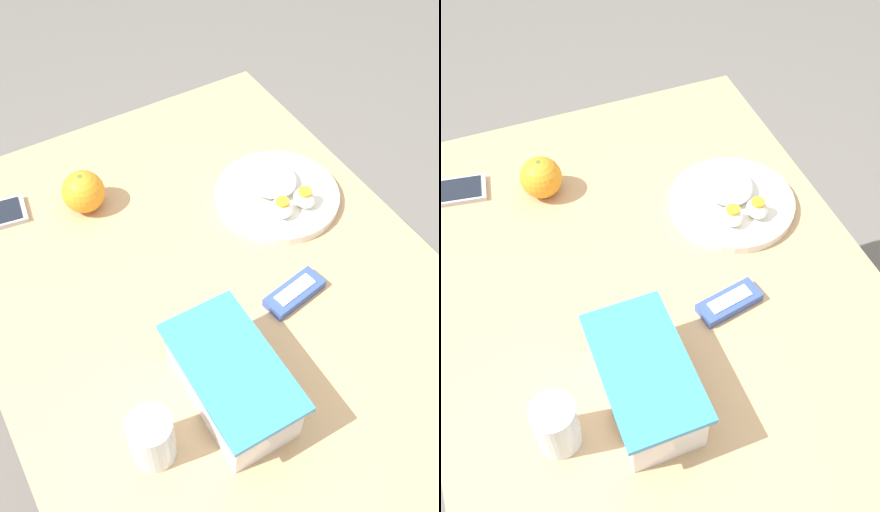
# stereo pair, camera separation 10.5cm
# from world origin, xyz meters

# --- Properties ---
(ground_plane) EXTENTS (10.00, 10.00, 0.00)m
(ground_plane) POSITION_xyz_m (0.00, 0.00, 0.00)
(ground_plane) COLOR #66605B
(table) EXTENTS (1.02, 0.79, 0.77)m
(table) POSITION_xyz_m (0.00, 0.00, 0.67)
(table) COLOR tan
(table) RESTS_ON ground_plane
(food_container) EXTENTS (0.22, 0.13, 0.10)m
(food_container) POSITION_xyz_m (-0.20, 0.08, 0.81)
(food_container) COLOR white
(food_container) RESTS_ON table
(orange_fruit) EXTENTS (0.08, 0.08, 0.08)m
(orange_fruit) POSITION_xyz_m (0.28, 0.12, 0.81)
(orange_fruit) COLOR orange
(orange_fruit) RESTS_ON table
(rice_plate) EXTENTS (0.24, 0.24, 0.05)m
(rice_plate) POSITION_xyz_m (0.12, -0.22, 0.78)
(rice_plate) COLOR silver
(rice_plate) RESTS_ON table
(candy_bar) EXTENTS (0.06, 0.12, 0.02)m
(candy_bar) POSITION_xyz_m (-0.10, -0.11, 0.78)
(candy_bar) COLOR #334C9E
(candy_bar) RESTS_ON table
(cell_phone) EXTENTS (0.09, 0.13, 0.01)m
(cell_phone) POSITION_xyz_m (0.34, 0.28, 0.77)
(cell_phone) COLOR #ADADB2
(cell_phone) RESTS_ON table
(drinking_glass) EXTENTS (0.06, 0.06, 0.10)m
(drinking_glass) POSITION_xyz_m (-0.22, 0.22, 0.81)
(drinking_glass) COLOR silver
(drinking_glass) RESTS_ON table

